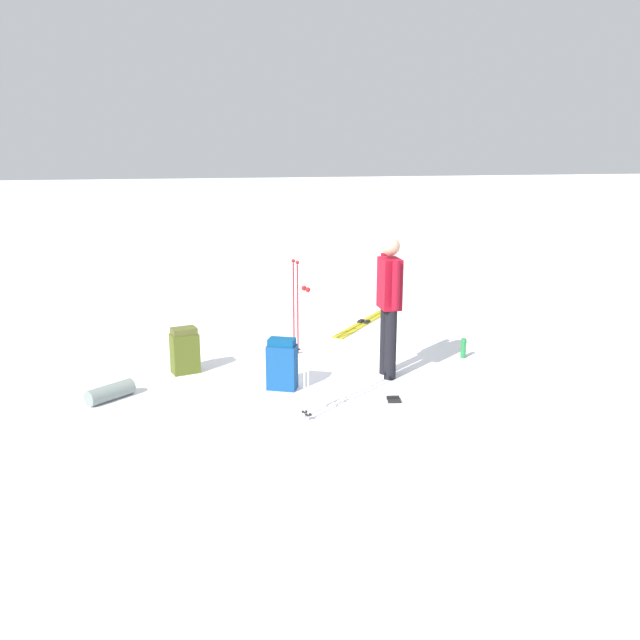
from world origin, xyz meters
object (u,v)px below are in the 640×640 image
Objects in this scene: sleeping_mat_rolled at (110,392)px; thermos_bottle at (463,348)px; ski_poles_planted_near at (296,302)px; ski_pair_near at (394,401)px; backpack_large_dark at (282,364)px; ski_pair_far at (364,323)px; backpack_bright at (185,351)px; ski_poles_planted_far at (306,347)px; skier_standing at (389,300)px.

thermos_bottle is (0.76, -4.40, 0.04)m from sleeping_mat_rolled.
ski_pair_near is at bearing -158.29° from ski_poles_planted_near.
backpack_large_dark is 1.46m from ski_poles_planted_near.
backpack_bright is (-1.88, 2.71, 0.27)m from ski_pair_far.
thermos_bottle is at bearing -80.16° from sleeping_mat_rolled.
ski_poles_planted_far is 2.95m from thermos_bottle.
skier_standing is 6.54× the size of thermos_bottle.
backpack_large_dark is 0.48× the size of ski_poles_planted_near.
backpack_large_dark is at bearing 148.86° from ski_pair_far.
skier_standing is 2.62m from ski_pair_far.
ski_poles_planted_far is at bearing -143.74° from backpack_bright.
backpack_bright reaches higher than sleeping_mat_rolled.
skier_standing is 2.57m from backpack_bright.
sleeping_mat_rolled is at bearing 99.84° from thermos_bottle.
backpack_large_dark reaches higher than thermos_bottle.
backpack_large_dark is 1.93m from sleeping_mat_rolled.
backpack_large_dark is 1.05m from ski_poles_planted_far.
backpack_large_dark is 2.32× the size of thermos_bottle.
ski_pair_near is 1.10× the size of ski_pair_far.
ski_poles_planted_far reaches higher than ski_pair_near.
sleeping_mat_rolled is (-0.80, 0.81, -0.19)m from backpack_bright.
ski_poles_planted_far is at bearing 157.74° from ski_pair_far.
ski_poles_planted_near reaches higher than backpack_bright.
ski_pair_far is 3.94m from ski_poles_planted_far.
thermos_bottle is (-0.03, -3.59, -0.15)m from backpack_bright.
backpack_bright is 3.60m from thermos_bottle.
ski_pair_far is 4.42m from sleeping_mat_rolled.
skier_standing reaches higher than ski_pair_far.
backpack_bright is at bearing 55.03° from backpack_large_dark.
ski_pair_far is 2.82× the size of backpack_bright.
backpack_bright is at bearing 36.26° from ski_poles_planted_far.
ski_poles_planted_near is (0.59, -1.46, 0.42)m from backpack_bright.
ski_poles_planted_far is (-1.70, -1.24, 0.49)m from backpack_bright.
ski_poles_planted_near is at bearing 40.10° from skier_standing.
thermos_bottle is at bearing -155.14° from ski_pair_far.
backpack_bright is at bearing 124.74° from ski_pair_far.
ski_poles_planted_far is (-1.14, 1.18, -0.18)m from skier_standing.
ski_poles_planted_far is at bearing 134.17° from skier_standing.
backpack_bright is (1.42, 2.26, 0.27)m from ski_pair_near.
ski_poles_planted_far reaches higher than sleeping_mat_rolled.
ski_poles_planted_near reaches higher than sleeping_mat_rolled.
sleeping_mat_rolled is (0.90, 2.06, -0.68)m from ski_poles_planted_far.
backpack_bright is 1.63m from ski_poles_planted_near.
backpack_bright is 1.15m from sleeping_mat_rolled.
ski_poles_planted_far is at bearing 105.50° from ski_pair_near.
backpack_bright is 2.16m from ski_poles_planted_far.
ski_poles_planted_near is (1.14, 0.96, -0.25)m from skier_standing.
backpack_bright is (0.55, 2.42, -0.67)m from skier_standing.
ski_pair_far is 3.30m from backpack_bright.
backpack_bright is 1.04× the size of sleeping_mat_rolled.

